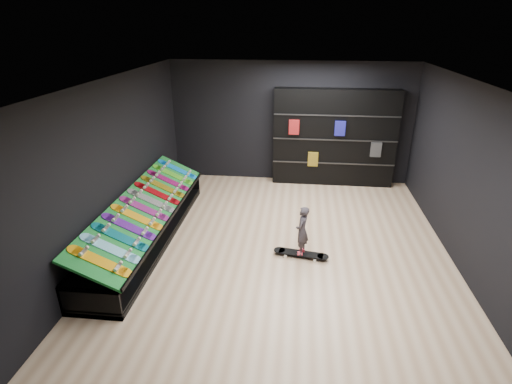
# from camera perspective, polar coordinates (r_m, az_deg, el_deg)

# --- Properties ---
(floor) EXTENTS (6.00, 7.00, 0.01)m
(floor) POSITION_cam_1_polar(r_m,az_deg,el_deg) (7.49, 3.67, -7.81)
(floor) COLOR #D4B38F
(floor) RESTS_ON ground
(ceiling) EXTENTS (6.00, 7.00, 0.01)m
(ceiling) POSITION_cam_1_polar(r_m,az_deg,el_deg) (6.47, 4.37, 15.55)
(ceiling) COLOR white
(ceiling) RESTS_ON ground
(wall_back) EXTENTS (6.00, 0.02, 3.00)m
(wall_back) POSITION_cam_1_polar(r_m,az_deg,el_deg) (10.19, 4.93, 9.81)
(wall_back) COLOR black
(wall_back) RESTS_ON ground
(wall_front) EXTENTS (6.00, 0.02, 3.00)m
(wall_front) POSITION_cam_1_polar(r_m,az_deg,el_deg) (3.76, 1.38, -15.74)
(wall_front) COLOR black
(wall_front) RESTS_ON ground
(wall_left) EXTENTS (0.02, 7.00, 3.00)m
(wall_left) POSITION_cam_1_polar(r_m,az_deg,el_deg) (7.56, -19.40, 3.71)
(wall_left) COLOR black
(wall_left) RESTS_ON ground
(wall_right) EXTENTS (0.02, 7.00, 3.00)m
(wall_right) POSITION_cam_1_polar(r_m,az_deg,el_deg) (7.37, 27.97, 1.76)
(wall_right) COLOR black
(wall_right) RESTS_ON ground
(display_rack) EXTENTS (0.90, 4.50, 0.50)m
(display_rack) POSITION_cam_1_polar(r_m,az_deg,el_deg) (7.87, -15.22, -4.94)
(display_rack) COLOR black
(display_rack) RESTS_ON ground
(turf_ramp) EXTENTS (0.92, 4.50, 0.46)m
(turf_ramp) POSITION_cam_1_polar(r_m,az_deg,el_deg) (7.65, -15.23, -1.92)
(turf_ramp) COLOR #106722
(turf_ramp) RESTS_ON display_rack
(back_shelving) EXTENTS (2.98, 0.35, 2.39)m
(back_shelving) POSITION_cam_1_polar(r_m,az_deg,el_deg) (10.13, 11.10, 7.59)
(back_shelving) COLOR black
(back_shelving) RESTS_ON ground
(floor_skateboard) EXTENTS (1.00, 0.38, 0.09)m
(floor_skateboard) POSITION_cam_1_polar(r_m,az_deg,el_deg) (7.20, 6.42, -8.93)
(floor_skateboard) COLOR black
(floor_skateboard) RESTS_ON ground
(child) EXTENTS (0.19, 0.23, 0.54)m
(child) POSITION_cam_1_polar(r_m,az_deg,el_deg) (7.04, 6.54, -6.76)
(child) COLOR black
(child) RESTS_ON floor_skateboard
(display_board_0) EXTENTS (0.93, 0.22, 0.50)m
(display_board_0) POSITION_cam_1_polar(r_m,az_deg,el_deg) (6.13, -21.40, -9.20)
(display_board_0) COLOR yellow
(display_board_0) RESTS_ON turf_ramp
(display_board_1) EXTENTS (0.93, 0.22, 0.50)m
(display_board_1) POSITION_cam_1_polar(r_m,az_deg,el_deg) (6.39, -20.03, -7.59)
(display_board_1) COLOR #0CB2E5
(display_board_1) RESTS_ON turf_ramp
(display_board_2) EXTENTS (0.93, 0.22, 0.50)m
(display_board_2) POSITION_cam_1_polar(r_m,az_deg,el_deg) (6.66, -18.79, -6.11)
(display_board_2) COLOR #0C8C99
(display_board_2) RESTS_ON turf_ramp
(display_board_3) EXTENTS (0.93, 0.22, 0.50)m
(display_board_3) POSITION_cam_1_polar(r_m,az_deg,el_deg) (6.93, -17.64, -4.73)
(display_board_3) COLOR purple
(display_board_3) RESTS_ON turf_ramp
(display_board_4) EXTENTS (0.93, 0.22, 0.50)m
(display_board_4) POSITION_cam_1_polar(r_m,az_deg,el_deg) (7.21, -16.59, -3.47)
(display_board_4) COLOR orange
(display_board_4) RESTS_ON turf_ramp
(display_board_5) EXTENTS (0.93, 0.22, 0.50)m
(display_board_5) POSITION_cam_1_polar(r_m,az_deg,el_deg) (7.49, -15.62, -2.29)
(display_board_5) COLOR #2626BF
(display_board_5) RESTS_ON turf_ramp
(display_board_6) EXTENTS (0.93, 0.22, 0.50)m
(display_board_6) POSITION_cam_1_polar(r_m,az_deg,el_deg) (7.78, -14.73, -1.20)
(display_board_6) COLOR black
(display_board_6) RESTS_ON turf_ramp
(display_board_7) EXTENTS (0.93, 0.22, 0.50)m
(display_board_7) POSITION_cam_1_polar(r_m,az_deg,el_deg) (8.08, -13.90, -0.19)
(display_board_7) COLOR red
(display_board_7) RESTS_ON turf_ramp
(display_board_8) EXTENTS (0.93, 0.22, 0.50)m
(display_board_8) POSITION_cam_1_polar(r_m,az_deg,el_deg) (8.38, -13.12, 0.74)
(display_board_8) COLOR yellow
(display_board_8) RESTS_ON turf_ramp
(display_board_9) EXTENTS (0.93, 0.22, 0.50)m
(display_board_9) POSITION_cam_1_polar(r_m,az_deg,el_deg) (8.68, -12.40, 1.62)
(display_board_9) COLOR #E5198C
(display_board_9) RESTS_ON turf_ramp
(display_board_10) EXTENTS (0.93, 0.22, 0.50)m
(display_board_10) POSITION_cam_1_polar(r_m,az_deg,el_deg) (8.98, -11.73, 2.43)
(display_board_10) COLOR green
(display_board_10) RESTS_ON turf_ramp
(display_board_11) EXTENTS (0.93, 0.22, 0.50)m
(display_board_11) POSITION_cam_1_polar(r_m,az_deg,el_deg) (9.29, -11.11, 3.19)
(display_board_11) COLOR blue
(display_board_11) RESTS_ON turf_ramp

